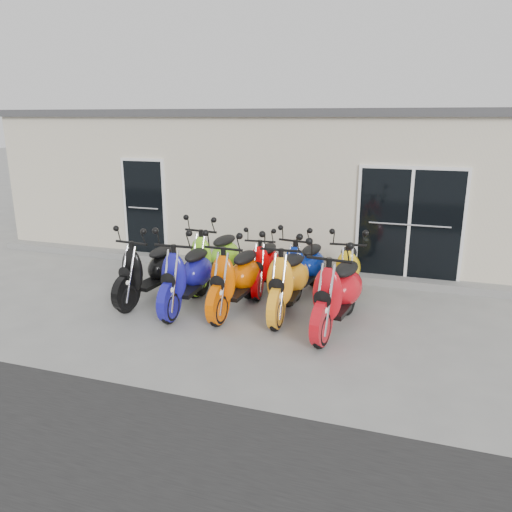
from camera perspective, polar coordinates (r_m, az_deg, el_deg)
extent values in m
plane|color=gray|center=(8.80, -1.24, -5.71)|extent=(80.00, 80.00, 0.00)
cube|color=beige|center=(13.30, 6.33, 8.63)|extent=(14.00, 6.00, 3.20)
cube|color=#3F3F42|center=(13.21, 6.55, 15.88)|extent=(14.20, 6.20, 0.16)
cube|color=gray|center=(10.59, 2.42, -1.55)|extent=(14.00, 0.40, 0.15)
cube|color=black|center=(11.70, -12.61, 5.71)|extent=(1.07, 0.08, 2.22)
cube|color=black|center=(10.07, 17.14, 3.82)|extent=(2.02, 0.08, 2.22)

